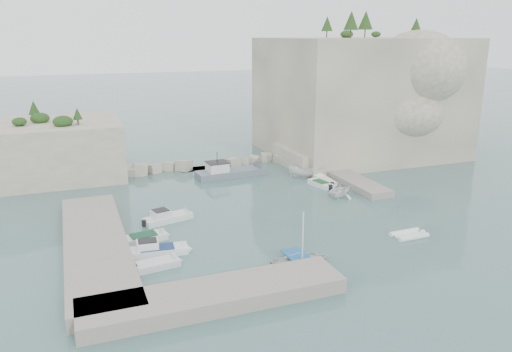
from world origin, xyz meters
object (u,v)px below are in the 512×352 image
object	(u,v)px
tender_east_d	(307,177)
work_boat	(230,176)
inflatable_dinghy	(409,237)
motorboat_d	(157,254)
motorboat_c	(144,241)
tender_east_c	(325,183)
motorboat_e	(157,267)
rowboat	(302,266)
tender_east_b	(321,186)
motorboat_b	(168,221)
tender_east_a	(339,197)

from	to	relation	value
tender_east_d	work_boat	distance (m)	9.83
inflatable_dinghy	tender_east_d	distance (m)	20.77
work_boat	inflatable_dinghy	bearing A→B (deg)	-73.77
motorboat_d	work_boat	bearing A→B (deg)	63.06
motorboat_c	tender_east_c	size ratio (longest dim) A/B	1.03
motorboat_e	motorboat_d	size ratio (longest dim) A/B	0.68
rowboat	motorboat_e	bearing A→B (deg)	67.84
tender_east_b	tender_east_d	size ratio (longest dim) A/B	0.79
tender_east_c	motorboat_b	bearing A→B (deg)	110.29
tender_east_c	work_boat	size ratio (longest dim) A/B	0.45
work_boat	tender_east_d	bearing A→B (deg)	-26.32
motorboat_e	inflatable_dinghy	xyz separation A→B (m)	(22.25, -1.92, 0.00)
motorboat_b	inflatable_dinghy	size ratio (longest dim) A/B	1.53
motorboat_d	tender_east_a	distance (m)	23.13
motorboat_c	motorboat_b	bearing A→B (deg)	46.02
motorboat_b	tender_east_d	world-z (taller)	tender_east_d
motorboat_b	inflatable_dinghy	distance (m)	22.69
motorboat_c	motorboat_e	size ratio (longest dim) A/B	1.19
motorboat_d	tender_east_a	xyz separation A→B (m)	(21.76, 7.86, 0.00)
tender_east_d	rowboat	bearing A→B (deg)	170.47
rowboat	tender_east_c	world-z (taller)	rowboat
inflatable_dinghy	tender_east_a	size ratio (longest dim) A/B	0.96
rowboat	tender_east_d	bearing A→B (deg)	-30.25
motorboat_b	tender_east_c	xyz separation A→B (m)	(20.53, 6.07, 0.00)
tender_east_a	work_boat	size ratio (longest dim) A/B	0.37
work_boat	tender_east_b	bearing A→B (deg)	-45.93
tender_east_a	tender_east_c	size ratio (longest dim) A/B	0.82
motorboat_c	inflatable_dinghy	bearing A→B (deg)	-26.54
inflatable_dinghy	motorboat_c	bearing A→B (deg)	159.64
tender_east_a	tender_east_b	bearing A→B (deg)	-16.21
motorboat_c	motorboat_b	xyz separation A→B (m)	(2.96, 4.08, 0.00)
rowboat	tender_east_a	distance (m)	18.20
motorboat_d	tender_east_b	distance (m)	24.88
rowboat	inflatable_dinghy	world-z (taller)	rowboat
inflatable_dinghy	work_boat	size ratio (longest dim) A/B	0.35
motorboat_e	motorboat_d	world-z (taller)	motorboat_d
inflatable_dinghy	tender_east_a	world-z (taller)	tender_east_a
motorboat_c	tender_east_c	distance (m)	25.58
tender_east_c	motorboat_e	bearing A→B (deg)	127.91
tender_east_a	tender_east_c	distance (m)	5.53
motorboat_d	tender_east_d	size ratio (longest dim) A/B	1.11
inflatable_dinghy	work_boat	world-z (taller)	work_boat
rowboat	tender_east_c	xyz separation A→B (m)	(12.59, 19.52, 0.00)
inflatable_dinghy	work_boat	bearing A→B (deg)	108.06
motorboat_b	inflatable_dinghy	world-z (taller)	motorboat_b
motorboat_e	work_boat	xyz separation A→B (m)	(13.38, 22.64, 0.00)
motorboat_d	tender_east_b	xyz separation A→B (m)	(21.69, 12.19, 0.00)
motorboat_c	motorboat_b	world-z (taller)	motorboat_b
rowboat	tender_east_b	bearing A→B (deg)	-34.63
motorboat_c	work_boat	distance (m)	21.78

